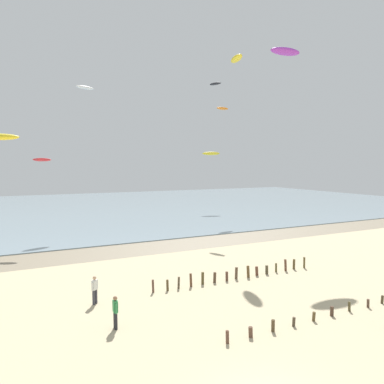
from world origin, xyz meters
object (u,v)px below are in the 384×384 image
(kite_aloft_3, at_px, (215,84))
(kite_aloft_7, at_px, (85,88))
(kite_aloft_2, at_px, (236,59))
(kite_aloft_5, at_px, (211,153))
(person_right_flank, at_px, (95,289))
(kite_aloft_4, at_px, (222,108))
(person_far_down_beach, at_px, (115,311))
(kite_aloft_9, at_px, (285,51))
(kite_aloft_1, at_px, (42,160))

(kite_aloft_3, bearing_deg, kite_aloft_7, 36.84)
(kite_aloft_2, bearing_deg, kite_aloft_5, 173.73)
(person_right_flank, bearing_deg, kite_aloft_5, 51.91)
(kite_aloft_2, xyz_separation_m, kite_aloft_4, (9.25, 17.99, -1.95))
(person_far_down_beach, distance_m, kite_aloft_5, 50.07)
(person_far_down_beach, bearing_deg, person_right_flank, 93.63)
(kite_aloft_5, bearing_deg, kite_aloft_2, 82.56)
(kite_aloft_9, bearing_deg, kite_aloft_1, -23.24)
(person_far_down_beach, height_order, kite_aloft_4, kite_aloft_4)
(kite_aloft_1, height_order, kite_aloft_9, kite_aloft_9)
(person_far_down_beach, xyz_separation_m, kite_aloft_4, (25.71, 32.12, 16.27))
(person_far_down_beach, xyz_separation_m, kite_aloft_9, (20.62, 11.60, 18.80))
(kite_aloft_3, bearing_deg, kite_aloft_2, 139.05)
(kite_aloft_4, relative_size, kite_aloft_7, 0.88)
(kite_aloft_1, height_order, kite_aloft_4, kite_aloft_4)
(person_right_flank, height_order, kite_aloft_4, kite_aloft_4)
(person_far_down_beach, xyz_separation_m, kite_aloft_5, (28.27, 40.23, 9.47))
(kite_aloft_5, xyz_separation_m, kite_aloft_9, (-7.65, -28.63, 9.34))
(kite_aloft_9, bearing_deg, kite_aloft_4, -100.39)
(kite_aloft_2, bearing_deg, kite_aloft_7, -131.99)
(person_far_down_beach, distance_m, kite_aloft_4, 44.24)
(kite_aloft_4, distance_m, kite_aloft_9, 21.30)
(kite_aloft_2, height_order, kite_aloft_7, kite_aloft_2)
(person_right_flank, distance_m, kite_aloft_4, 41.68)
(kite_aloft_3, bearing_deg, kite_aloft_4, -58.90)
(kite_aloft_4, xyz_separation_m, kite_aloft_5, (2.55, 8.11, -6.80))
(kite_aloft_9, bearing_deg, person_right_flank, 23.91)
(kite_aloft_1, distance_m, kite_aloft_3, 24.07)
(person_far_down_beach, bearing_deg, kite_aloft_4, 51.32)
(person_far_down_beach, relative_size, kite_aloft_2, 0.60)
(kite_aloft_5, bearing_deg, person_far_down_beach, 71.80)
(kite_aloft_7, height_order, kite_aloft_9, kite_aloft_9)
(person_right_flank, bearing_deg, kite_aloft_3, 45.71)
(person_far_down_beach, xyz_separation_m, kite_aloft_3, (20.17, 24.78, 18.13))
(person_far_down_beach, bearing_deg, kite_aloft_9, 29.36)
(kite_aloft_4, bearing_deg, kite_aloft_5, 60.30)
(kite_aloft_3, bearing_deg, person_far_down_beach, 119.07)
(person_far_down_beach, bearing_deg, kite_aloft_3, 50.87)
(person_right_flank, distance_m, kite_aloft_9, 29.13)
(person_right_flank, height_order, kite_aloft_5, kite_aloft_5)
(person_right_flank, relative_size, kite_aloft_2, 0.60)
(kite_aloft_7, bearing_deg, kite_aloft_4, 154.11)
(kite_aloft_3, height_order, kite_aloft_9, kite_aloft_9)
(kite_aloft_2, distance_m, kite_aloft_9, 4.90)
(kite_aloft_2, relative_size, kite_aloft_3, 1.53)
(kite_aloft_5, distance_m, kite_aloft_7, 25.53)
(person_far_down_beach, distance_m, kite_aloft_3, 36.74)
(person_far_down_beach, height_order, kite_aloft_9, kite_aloft_9)
(person_right_flank, relative_size, kite_aloft_4, 0.72)
(person_right_flank, height_order, kite_aloft_3, kite_aloft_3)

